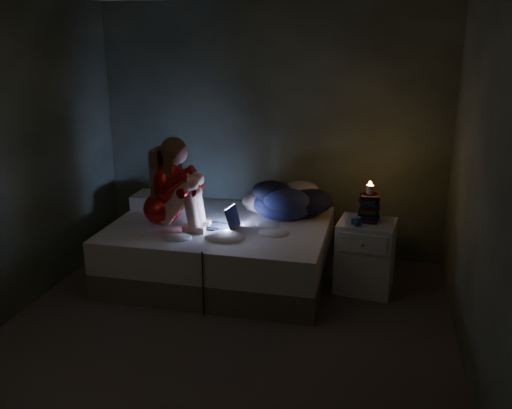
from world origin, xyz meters
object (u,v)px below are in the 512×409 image
(laptop, at_px, (219,216))
(woman, at_px, (161,183))
(phone, at_px, (356,222))
(nightstand, at_px, (365,256))
(candle, at_px, (370,192))
(bed, at_px, (221,250))

(laptop, bearing_deg, woman, -162.04)
(phone, bearing_deg, nightstand, 17.32)
(nightstand, bearing_deg, woman, -165.48)
(laptop, xyz_separation_m, phone, (1.24, 0.12, -0.00))
(candle, bearing_deg, woman, -170.63)
(phone, bearing_deg, laptop, 175.48)
(bed, relative_size, woman, 2.35)
(laptop, distance_m, candle, 1.39)
(bed, distance_m, candle, 1.52)
(laptop, bearing_deg, bed, 111.14)
(laptop, distance_m, phone, 1.25)
(nightstand, relative_size, phone, 4.73)
(nightstand, xyz_separation_m, candle, (0.00, 0.05, 0.60))
(bed, distance_m, woman, 0.88)
(bed, bearing_deg, woman, -156.05)
(candle, height_order, phone, candle)
(nightstand, height_order, candle, candle)
(laptop, relative_size, phone, 2.34)
(woman, bearing_deg, candle, 8.93)
(woman, distance_m, nightstand, 1.98)
(laptop, bearing_deg, nightstand, 15.78)
(bed, bearing_deg, candle, 3.79)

